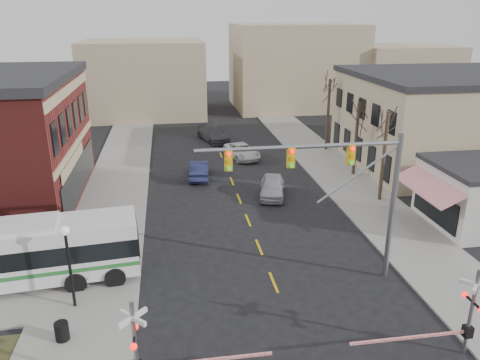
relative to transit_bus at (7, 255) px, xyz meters
name	(u,v)px	position (x,y,z in m)	size (l,w,h in m)	color
ground	(283,304)	(13.54, -3.70, -1.89)	(160.00, 160.00, 0.00)	black
sidewalk_west	(119,179)	(4.04, 16.30, -1.83)	(5.00, 60.00, 0.12)	gray
sidewalk_east	(331,168)	(23.04, 16.30, -1.83)	(5.00, 60.00, 0.12)	gray
tan_building	(463,119)	(35.54, 16.30, 2.37)	(20.30, 15.30, 8.50)	tan
tree_east_a	(384,157)	(24.04, 8.30, 1.61)	(0.28, 0.28, 6.75)	#382B21
tree_east_b	(356,139)	(24.34, 14.30, 1.38)	(0.28, 0.28, 6.30)	#382B21
tree_east_c	(328,115)	(24.54, 22.30, 1.83)	(0.28, 0.28, 7.20)	#382B21
transit_bus	(7,255)	(0.00, 0.00, 0.00)	(13.24, 4.22, 3.35)	silver
traffic_signal_mast	(343,179)	(16.84, -2.00, 3.87)	(10.24, 0.30, 8.00)	gray
rr_crossing_west	(147,347)	(7.27, -8.32, 0.08)	(5.60, 1.36, 4.00)	gray
rr_crossing_east	(461,314)	(19.79, -8.28, 0.08)	(5.60, 1.36, 4.00)	gray
street_lamp	(67,250)	(3.53, -2.42, 1.26)	(0.44, 0.44, 4.23)	black
trash_bin	(62,331)	(3.44, -4.91, -1.35)	(0.60, 0.60, 0.84)	black
car_a	(272,187)	(16.17, 10.51, -1.11)	(1.82, 4.53, 1.54)	#A1A1A5
car_b	(199,169)	(10.86, 15.71, -1.13)	(1.60, 4.60, 1.52)	#1A1F42
car_c	(242,151)	(15.48, 20.91, -1.19)	(2.30, 4.98, 1.38)	silver
car_d	(213,134)	(13.33, 27.88, -1.10)	(2.19, 5.40, 1.57)	#404045
pedestrian_near	(86,272)	(3.89, -0.73, -0.93)	(0.61, 0.40, 1.68)	#504540
pedestrian_far	(73,226)	(2.29, 4.89, -0.86)	(0.88, 0.69, 1.82)	#2F3453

